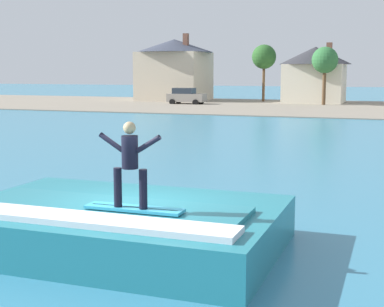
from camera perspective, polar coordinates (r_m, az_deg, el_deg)
The scene contains 10 objects.
ground_plane at distance 12.37m, azimuth -5.88°, elevation -9.32°, with size 260.00×260.00×0.00m, color teal.
wave_crest at distance 12.24m, azimuth -7.31°, elevation -7.16°, with size 6.65×4.49×1.03m.
surfboard at distance 11.25m, azimuth -5.80°, elevation -5.50°, with size 2.00×0.45×0.06m.
surfer at distance 11.01m, azimuth -6.23°, elevation -0.65°, with size 1.31×0.32×1.68m.
shoreline_bank at distance 59.70m, azimuth 14.89°, elevation 4.44°, with size 120.00×26.92×0.09m.
car_near_shore at distance 63.97m, azimuth -0.60°, elevation 5.76°, with size 4.20×2.12×1.86m.
house_with_chimney at distance 72.08m, azimuth -1.77°, elevation 8.59°, with size 9.71×9.71×8.23m.
house_small_cottage at distance 67.91m, azimuth 12.19°, elevation 7.95°, with size 8.22×8.22×6.89m.
tree_tall_bare at distance 69.56m, azimuth 7.22°, elevation 9.53°, with size 2.89×2.89×6.86m.
tree_short_bushy at distance 63.48m, azimuth 13.15°, elevation 9.03°, with size 2.83×2.83×6.31m.
Camera 1 is at (5.15, -10.61, 3.72)m, focal length 53.33 mm.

